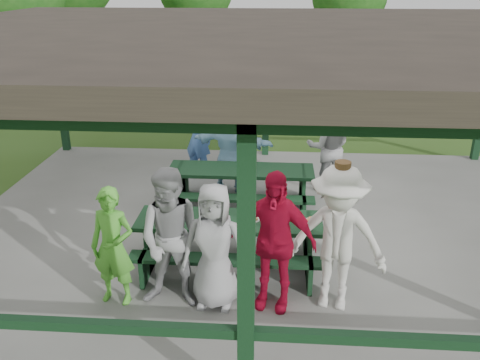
# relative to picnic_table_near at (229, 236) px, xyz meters

# --- Properties ---
(ground) EXTENTS (90.00, 90.00, 0.00)m
(ground) POSITION_rel_picnic_table_near_xyz_m (0.39, 1.20, -0.57)
(ground) COLOR #33541A
(ground) RESTS_ON ground
(concrete_slab) EXTENTS (10.00, 8.00, 0.10)m
(concrete_slab) POSITION_rel_picnic_table_near_xyz_m (0.39, 1.20, -0.52)
(concrete_slab) COLOR slate
(concrete_slab) RESTS_ON ground
(pavilion_structure) EXTENTS (10.60, 8.60, 3.24)m
(pavilion_structure) POSITION_rel_picnic_table_near_xyz_m (0.39, 1.20, 2.59)
(pavilion_structure) COLOR black
(pavilion_structure) RESTS_ON concrete_slab
(picnic_table_near) EXTENTS (2.60, 1.39, 0.75)m
(picnic_table_near) POSITION_rel_picnic_table_near_xyz_m (0.00, 0.00, 0.00)
(picnic_table_near) COLOR black
(picnic_table_near) RESTS_ON concrete_slab
(picnic_table_far) EXTENTS (2.56, 1.39, 0.75)m
(picnic_table_far) POSITION_rel_picnic_table_near_xyz_m (0.03, 2.00, -0.00)
(picnic_table_far) COLOR black
(picnic_table_far) RESTS_ON concrete_slab
(table_setting) EXTENTS (2.31, 0.45, 0.10)m
(table_setting) POSITION_rel_picnic_table_near_xyz_m (0.17, 0.04, 0.31)
(table_setting) COLOR white
(table_setting) RESTS_ON picnic_table_near
(contestant_green) EXTENTS (0.62, 0.45, 1.56)m
(contestant_green) POSITION_rel_picnic_table_near_xyz_m (-1.37, -0.94, 0.31)
(contestant_green) COLOR green
(contestant_green) RESTS_ON concrete_slab
(contestant_grey_left) EXTENTS (0.94, 0.76, 1.83)m
(contestant_grey_left) POSITION_rel_picnic_table_near_xyz_m (-0.60, -0.95, 0.44)
(contestant_grey_left) COLOR #969799
(contestant_grey_left) RESTS_ON concrete_slab
(contestant_grey_mid) EXTENTS (0.84, 0.58, 1.64)m
(contestant_grey_mid) POSITION_rel_picnic_table_near_xyz_m (-0.10, -0.91, 0.35)
(contestant_grey_mid) COLOR #969698
(contestant_grey_mid) RESTS_ON concrete_slab
(contestant_red) EXTENTS (1.14, 0.68, 1.83)m
(contestant_red) POSITION_rel_picnic_table_near_xyz_m (0.62, -0.88, 0.44)
(contestant_red) COLOR #A60A27
(contestant_red) RESTS_ON concrete_slab
(contestant_white_fedora) EXTENTS (1.34, 0.94, 1.94)m
(contestant_white_fedora) POSITION_rel_picnic_table_near_xyz_m (1.39, -0.84, 0.47)
(contestant_white_fedora) COLOR silver
(contestant_white_fedora) RESTS_ON concrete_slab
(spectator_lblue) EXTENTS (1.70, 0.93, 1.75)m
(spectator_lblue) POSITION_rel_picnic_table_near_xyz_m (-0.24, 2.86, 0.40)
(spectator_lblue) COLOR #96CBE9
(spectator_lblue) RESTS_ON concrete_slab
(spectator_blue) EXTENTS (0.70, 0.60, 1.62)m
(spectator_blue) POSITION_rel_picnic_table_near_xyz_m (-0.97, 3.55, 0.34)
(spectator_blue) COLOR #456EB4
(spectator_blue) RESTS_ON concrete_slab
(spectator_grey) EXTENTS (0.86, 0.68, 1.75)m
(spectator_grey) POSITION_rel_picnic_table_near_xyz_m (1.64, 2.93, 0.40)
(spectator_grey) COLOR gray
(spectator_grey) RESTS_ON concrete_slab
(pickup_truck) EXTENTS (5.14, 3.02, 1.34)m
(pickup_truck) POSITION_rel_picnic_table_near_xyz_m (1.23, 10.60, 0.10)
(pickup_truck) COLOR silver
(pickup_truck) RESTS_ON ground
(farm_trailer) EXTENTS (3.60, 1.90, 1.25)m
(farm_trailer) POSITION_rel_picnic_table_near_xyz_m (-1.27, 9.76, 0.04)
(farm_trailer) COLOR navy
(farm_trailer) RESTS_ON ground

